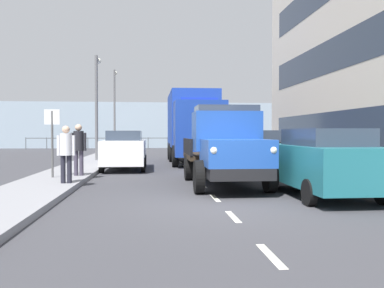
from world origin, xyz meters
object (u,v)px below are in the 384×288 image
at_px(lamp_post_promenade, 97,97).
at_px(car_white_oppositeside_0, 125,149).
at_px(truck_vintage_blue, 226,148).
at_px(pedestrian_with_bag, 79,145).
at_px(car_black_kerbside_1, 261,151).
at_px(lamp_post_far, 115,103).
at_px(lorry_cargo_blue, 193,125).
at_px(pedestrian_strolling, 66,149).
at_px(street_sign, 52,131).
at_px(car_teal_kerbside_near, 322,161).

bearing_deg(lamp_post_promenade, car_white_oppositeside_0, 111.24).
height_order(truck_vintage_blue, pedestrian_with_bag, truck_vintage_blue).
xyz_separation_m(car_black_kerbside_1, lamp_post_far, (7.45, -18.54, 3.24)).
height_order(lorry_cargo_blue, lamp_post_far, lamp_post_far).
relative_size(truck_vintage_blue, lamp_post_promenade, 0.99).
xyz_separation_m(car_white_oppositeside_0, pedestrian_with_bag, (1.31, 3.85, 0.30)).
relative_size(car_black_kerbside_1, lamp_post_promenade, 0.79).
height_order(pedestrian_strolling, pedestrian_with_bag, pedestrian_with_bag).
height_order(truck_vintage_blue, lorry_cargo_blue, lorry_cargo_blue).
relative_size(car_white_oppositeside_0, pedestrian_strolling, 2.55).
distance_m(lorry_cargo_blue, street_sign, 10.00).
distance_m(lorry_cargo_blue, pedestrian_with_bag, 9.21).
distance_m(car_white_oppositeside_0, pedestrian_strolling, 6.13).
height_order(truck_vintage_blue, car_teal_kerbside_near, truck_vintage_blue).
xyz_separation_m(pedestrian_strolling, lamp_post_far, (0.62, -22.32, 3.00)).
xyz_separation_m(car_teal_kerbside_near, lamp_post_promenade, (7.36, -12.84, 2.70)).
relative_size(lamp_post_promenade, street_sign, 2.53).
relative_size(car_black_kerbside_1, pedestrian_with_bag, 2.54).
relative_size(pedestrian_strolling, street_sign, 0.75).
bearing_deg(car_white_oppositeside_0, truck_vintage_blue, 119.02).
distance_m(pedestrian_with_bag, lamp_post_far, 20.40).
distance_m(lorry_cargo_blue, lamp_post_promenade, 5.51).
xyz_separation_m(pedestrian_with_bag, lamp_post_promenade, (0.50, -8.51, 2.40)).
bearing_deg(car_black_kerbside_1, street_sign, 15.59).
bearing_deg(lorry_cargo_blue, car_teal_kerbside_near, 99.81).
height_order(car_black_kerbside_1, car_white_oppositeside_0, same).
bearing_deg(pedestrian_with_bag, car_black_kerbside_1, -166.56).
relative_size(car_teal_kerbside_near, lamp_post_promenade, 0.78).
bearing_deg(lamp_post_far, lorry_cargo_blue, 113.45).
xyz_separation_m(truck_vintage_blue, lamp_post_far, (5.33, -22.49, 2.96)).
bearing_deg(lamp_post_promenade, pedestrian_with_bag, 93.38).
relative_size(car_white_oppositeside_0, lamp_post_promenade, 0.75).
relative_size(lorry_cargo_blue, car_black_kerbside_1, 1.82).
height_order(car_black_kerbside_1, pedestrian_with_bag, pedestrian_with_bag).
bearing_deg(car_white_oppositeside_0, car_teal_kerbside_near, 124.16).
distance_m(car_black_kerbside_1, lamp_post_far, 20.24).
xyz_separation_m(pedestrian_with_bag, street_sign, (0.77, 0.49, 0.48)).
bearing_deg(lamp_post_promenade, lamp_post_far, -89.53).
xyz_separation_m(truck_vintage_blue, pedestrian_with_bag, (4.73, -2.32, 0.02)).
height_order(car_white_oppositeside_0, lamp_post_promenade, lamp_post_promenade).
xyz_separation_m(truck_vintage_blue, lorry_cargo_blue, (-0.02, -10.16, 0.90)).
height_order(pedestrian_strolling, street_sign, street_sign).
distance_m(lamp_post_promenade, street_sign, 9.20).
relative_size(truck_vintage_blue, lamp_post_far, 0.84).
bearing_deg(car_teal_kerbside_near, lamp_post_far, -73.08).
xyz_separation_m(car_black_kerbside_1, street_sign, (7.62, 2.13, 0.79)).
bearing_deg(street_sign, car_white_oppositeside_0, -115.61).
bearing_deg(lamp_post_far, street_sign, 89.54).
xyz_separation_m(truck_vintage_blue, car_black_kerbside_1, (-2.13, -3.95, -0.28)).
relative_size(car_teal_kerbside_near, street_sign, 1.97).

